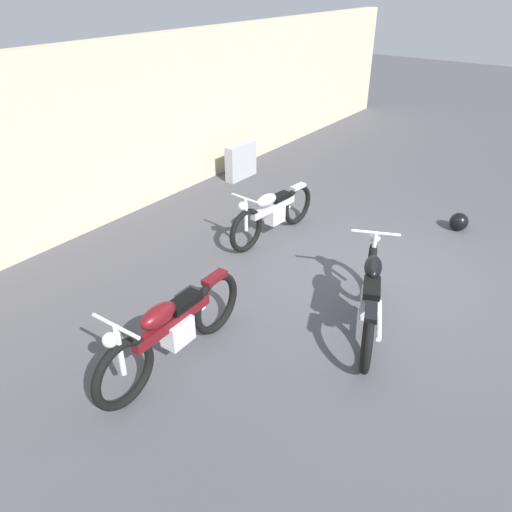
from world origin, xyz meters
name	(u,v)px	position (x,y,z in m)	size (l,w,h in m)	color
ground_plane	(379,279)	(0.00, 0.00, 0.00)	(40.00, 40.00, 0.00)	#47474C
building_wall	(141,125)	(0.00, 4.60, 1.41)	(18.00, 0.30, 2.83)	beige
stone_marker	(241,161)	(1.94, 3.93, 0.36)	(0.77, 0.20, 0.71)	#9E9EA3
helmet	(459,222)	(2.17, -0.41, 0.15)	(0.29, 0.29, 0.29)	black
motorcycle_maroon	(172,329)	(-2.90, 1.08, 0.47)	(2.16, 0.60, 0.97)	black
motorcycle_silver	(272,213)	(0.16, 1.93, 0.42)	(1.95, 0.54, 0.87)	black
motorcycle_black	(370,295)	(-1.08, -0.31, 0.46)	(1.97, 1.01, 0.95)	black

